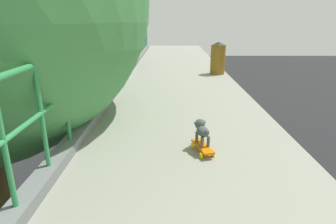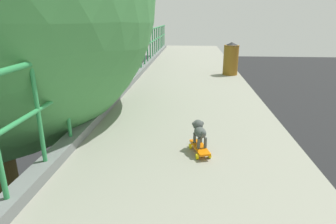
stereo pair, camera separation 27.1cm
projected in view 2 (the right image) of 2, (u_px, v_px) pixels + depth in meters
name	position (u px, v px, depth m)	size (l,w,h in m)	color
city_bus	(86.00, 89.00, 23.94)	(2.49, 11.93, 3.24)	beige
roadside_tree_far	(85.00, 23.00, 9.83)	(3.80, 3.80, 9.15)	#53301F
toy_skateboard	(200.00, 148.00, 3.39)	(0.26, 0.45, 0.09)	orange
small_dog	(199.00, 130.00, 3.39)	(0.19, 0.32, 0.29)	#474E4B
litter_bin	(231.00, 58.00, 7.93)	(0.42, 0.42, 0.90)	#8B5B1B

